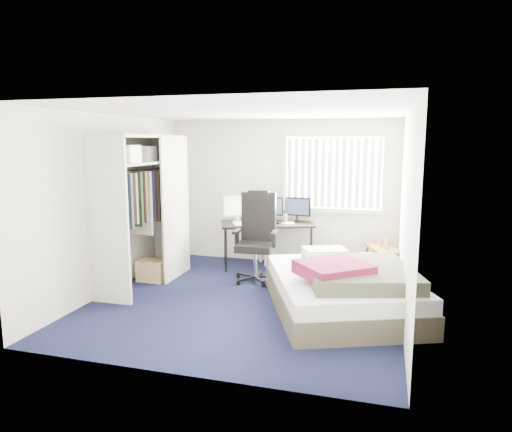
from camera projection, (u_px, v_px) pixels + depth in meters
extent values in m
plane|color=black|center=(247.00, 300.00, 6.19)|extent=(4.20, 4.20, 0.00)
plane|color=silver|center=(281.00, 192.00, 7.98)|extent=(4.00, 0.00, 4.00)
plane|color=silver|center=(177.00, 242.00, 3.99)|extent=(4.00, 0.00, 4.00)
plane|color=silver|center=(113.00, 203.00, 6.52)|extent=(0.00, 4.20, 4.20)
plane|color=silver|center=(406.00, 215.00, 5.45)|extent=(0.00, 4.20, 4.20)
plane|color=white|center=(246.00, 111.00, 5.79)|extent=(4.20, 4.20, 0.00)
cube|color=white|center=(334.00, 173.00, 7.67)|extent=(1.60, 0.02, 1.20)
cube|color=beige|center=(334.00, 135.00, 7.54)|extent=(1.72, 0.06, 0.06)
cube|color=beige|center=(332.00, 210.00, 7.74)|extent=(1.72, 0.06, 0.06)
cube|color=white|center=(333.00, 173.00, 7.61)|extent=(1.60, 0.04, 1.16)
cube|color=beige|center=(108.00, 222.00, 5.90)|extent=(0.60, 0.04, 2.20)
cube|color=beige|center=(170.00, 204.00, 7.61)|extent=(0.60, 0.04, 2.20)
cube|color=beige|center=(140.00, 136.00, 6.58)|extent=(0.60, 1.80, 0.04)
cube|color=beige|center=(141.00, 163.00, 6.64)|extent=(0.56, 1.74, 0.03)
cylinder|color=silver|center=(141.00, 171.00, 6.66)|extent=(0.03, 1.72, 0.03)
cube|color=#26262B|center=(139.00, 202.00, 6.63)|extent=(0.38, 1.10, 0.90)
cube|color=beige|center=(176.00, 208.00, 7.09)|extent=(0.03, 0.90, 2.20)
cube|color=white|center=(124.00, 154.00, 6.19)|extent=(0.38, 0.30, 0.24)
cube|color=gray|center=(142.00, 154.00, 6.66)|extent=(0.34, 0.28, 0.22)
cube|color=black|center=(267.00, 224.00, 7.76)|extent=(1.69, 1.21, 0.04)
cylinder|color=black|center=(226.00, 251.00, 7.47)|extent=(0.04, 0.04, 0.72)
cylinder|color=black|center=(225.00, 243.00, 8.05)|extent=(0.04, 0.04, 0.72)
cylinder|color=black|center=(311.00, 249.00, 7.59)|extent=(0.04, 0.04, 0.72)
cylinder|color=black|center=(304.00, 241.00, 8.17)|extent=(0.04, 0.04, 0.72)
cube|color=white|center=(238.00, 206.00, 7.79)|extent=(0.48, 0.20, 0.36)
cube|color=white|center=(238.00, 206.00, 7.79)|extent=(0.42, 0.16, 0.31)
cube|color=black|center=(269.00, 207.00, 7.84)|extent=(0.46, 0.20, 0.32)
cube|color=#1E2838|center=(269.00, 207.00, 7.84)|extent=(0.40, 0.16, 0.27)
cube|color=black|center=(297.00, 207.00, 7.84)|extent=(0.46, 0.20, 0.32)
cube|color=#1E2838|center=(297.00, 207.00, 7.84)|extent=(0.40, 0.16, 0.27)
cube|color=white|center=(259.00, 223.00, 7.64)|extent=(0.42, 0.27, 0.02)
cube|color=black|center=(277.00, 223.00, 7.67)|extent=(0.09, 0.11, 0.02)
cylinder|color=silver|center=(285.00, 218.00, 7.72)|extent=(0.08, 0.08, 0.16)
cube|color=white|center=(267.00, 223.00, 7.75)|extent=(0.38, 0.37, 0.00)
cube|color=black|center=(255.00, 277.00, 7.03)|extent=(0.69, 0.69, 0.13)
cylinder|color=silver|center=(255.00, 262.00, 6.99)|extent=(0.06, 0.06, 0.43)
cube|color=black|center=(255.00, 247.00, 6.95)|extent=(0.57, 0.57, 0.11)
cube|color=black|center=(259.00, 216.00, 7.12)|extent=(0.54, 0.14, 0.75)
cube|color=black|center=(259.00, 196.00, 7.07)|extent=(0.33, 0.15, 0.17)
cube|color=black|center=(237.00, 231.00, 6.98)|extent=(0.09, 0.31, 0.04)
cube|color=black|center=(274.00, 233.00, 6.86)|extent=(0.09, 0.31, 0.04)
cube|color=white|center=(263.00, 250.00, 7.98)|extent=(0.40, 0.37, 0.03)
cylinder|color=white|center=(254.00, 257.00, 8.00)|extent=(0.04, 0.04, 0.24)
cylinder|color=white|center=(260.00, 255.00, 8.14)|extent=(0.04, 0.04, 0.24)
cylinder|color=white|center=(266.00, 259.00, 7.86)|extent=(0.04, 0.04, 0.24)
cylinder|color=white|center=(271.00, 257.00, 8.00)|extent=(0.04, 0.04, 0.24)
cube|color=brown|center=(383.00, 248.00, 7.16)|extent=(0.59, 0.79, 0.04)
cube|color=brown|center=(381.00, 269.00, 6.87)|extent=(0.05, 0.05, 0.45)
cube|color=brown|center=(367.00, 259.00, 7.49)|extent=(0.05, 0.05, 0.45)
cube|color=brown|center=(398.00, 268.00, 6.90)|extent=(0.05, 0.05, 0.45)
cube|color=brown|center=(383.00, 258.00, 7.52)|extent=(0.05, 0.05, 0.45)
cube|color=brown|center=(387.00, 244.00, 6.98)|extent=(0.07, 0.14, 0.18)
cube|color=brown|center=(380.00, 240.00, 7.24)|extent=(0.07, 0.14, 0.18)
cube|color=#464133|center=(340.00, 298.00, 5.82)|extent=(2.32, 2.62, 0.28)
cube|color=white|center=(341.00, 281.00, 5.79)|extent=(2.27, 2.57, 0.20)
cube|color=#A7AFA2|center=(325.00, 253.00, 6.55)|extent=(0.71, 0.59, 0.14)
cube|color=#393D2E|center=(359.00, 273.00, 5.53)|extent=(1.54, 1.63, 0.18)
cube|color=maroon|center=(333.00, 269.00, 5.38)|extent=(1.02, 1.02, 0.16)
cube|color=tan|center=(153.00, 270.00, 7.03)|extent=(0.44, 0.33, 0.32)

